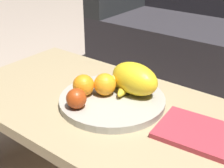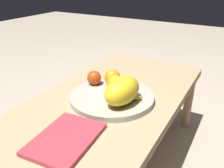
{
  "view_description": "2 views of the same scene",
  "coord_description": "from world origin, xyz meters",
  "px_view_note": "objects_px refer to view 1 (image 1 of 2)",
  "views": [
    {
      "loc": [
        0.55,
        -0.7,
        0.92
      ],
      "look_at": [
        -0.0,
        0.02,
        0.46
      ],
      "focal_mm": 48.21,
      "sensor_mm": 36.0,
      "label": 1
    },
    {
      "loc": [
        0.79,
        0.47,
        0.89
      ],
      "look_at": [
        -0.0,
        0.02,
        0.46
      ],
      "focal_mm": 37.66,
      "sensor_mm": 36.0,
      "label": 2
    }
  ],
  "objects_px": {
    "orange_front": "(105,84)",
    "magazine": "(201,133)",
    "melon_large_front": "(135,79)",
    "apple_front": "(76,98)",
    "orange_left": "(84,85)",
    "banana_bunch": "(124,83)",
    "fruit_bowl": "(112,100)",
    "coffee_table": "(109,116)"
  },
  "relations": [
    {
      "from": "coffee_table",
      "to": "apple_front",
      "type": "xyz_separation_m",
      "value": [
        -0.05,
        -0.11,
        0.1
      ]
    },
    {
      "from": "fruit_bowl",
      "to": "magazine",
      "type": "bearing_deg",
      "value": 1.54
    },
    {
      "from": "melon_large_front",
      "to": "apple_front",
      "type": "bearing_deg",
      "value": -114.94
    },
    {
      "from": "melon_large_front",
      "to": "orange_front",
      "type": "height_order",
      "value": "melon_large_front"
    },
    {
      "from": "melon_large_front",
      "to": "orange_front",
      "type": "relative_size",
      "value": 2.37
    },
    {
      "from": "fruit_bowl",
      "to": "orange_left",
      "type": "distance_m",
      "value": 0.11
    },
    {
      "from": "banana_bunch",
      "to": "magazine",
      "type": "distance_m",
      "value": 0.32
    },
    {
      "from": "banana_bunch",
      "to": "apple_front",
      "type": "bearing_deg",
      "value": -106.63
    },
    {
      "from": "banana_bunch",
      "to": "melon_large_front",
      "type": "bearing_deg",
      "value": 15.9
    },
    {
      "from": "orange_left",
      "to": "apple_front",
      "type": "bearing_deg",
      "value": -63.16
    },
    {
      "from": "melon_large_front",
      "to": "orange_front",
      "type": "bearing_deg",
      "value": -136.12
    },
    {
      "from": "melon_large_front",
      "to": "banana_bunch",
      "type": "relative_size",
      "value": 1.16
    },
    {
      "from": "coffee_table",
      "to": "banana_bunch",
      "type": "distance_m",
      "value": 0.13
    },
    {
      "from": "banana_bunch",
      "to": "fruit_bowl",
      "type": "bearing_deg",
      "value": -97.06
    },
    {
      "from": "apple_front",
      "to": "orange_front",
      "type": "bearing_deg",
      "value": 82.28
    },
    {
      "from": "melon_large_front",
      "to": "apple_front",
      "type": "height_order",
      "value": "melon_large_front"
    },
    {
      "from": "melon_large_front",
      "to": "apple_front",
      "type": "relative_size",
      "value": 2.76
    },
    {
      "from": "melon_large_front",
      "to": "magazine",
      "type": "xyz_separation_m",
      "value": [
        0.28,
        -0.06,
        -0.07
      ]
    },
    {
      "from": "magazine",
      "to": "orange_left",
      "type": "bearing_deg",
      "value": -177.26
    },
    {
      "from": "fruit_bowl",
      "to": "magazine",
      "type": "xyz_separation_m",
      "value": [
        0.32,
        0.01,
        -0.0
      ]
    },
    {
      "from": "orange_left",
      "to": "apple_front",
      "type": "distance_m",
      "value": 0.09
    },
    {
      "from": "orange_left",
      "to": "apple_front",
      "type": "xyz_separation_m",
      "value": [
        0.04,
        -0.08,
        -0.0
      ]
    },
    {
      "from": "orange_left",
      "to": "magazine",
      "type": "bearing_deg",
      "value": 7.92
    },
    {
      "from": "orange_left",
      "to": "banana_bunch",
      "type": "height_order",
      "value": "orange_left"
    },
    {
      "from": "coffee_table",
      "to": "apple_front",
      "type": "bearing_deg",
      "value": -115.17
    },
    {
      "from": "orange_front",
      "to": "apple_front",
      "type": "bearing_deg",
      "value": -97.72
    },
    {
      "from": "fruit_bowl",
      "to": "banana_bunch",
      "type": "xyz_separation_m",
      "value": [
        0.01,
        0.06,
        0.04
      ]
    },
    {
      "from": "apple_front",
      "to": "fruit_bowl",
      "type": "bearing_deg",
      "value": 68.93
    },
    {
      "from": "orange_front",
      "to": "magazine",
      "type": "bearing_deg",
      "value": 1.37
    },
    {
      "from": "orange_front",
      "to": "banana_bunch",
      "type": "distance_m",
      "value": 0.07
    },
    {
      "from": "orange_front",
      "to": "magazine",
      "type": "height_order",
      "value": "orange_front"
    },
    {
      "from": "orange_front",
      "to": "orange_left",
      "type": "distance_m",
      "value": 0.07
    },
    {
      "from": "orange_front",
      "to": "magazine",
      "type": "xyz_separation_m",
      "value": [
        0.35,
        0.01,
        -0.06
      ]
    },
    {
      "from": "melon_large_front",
      "to": "orange_left",
      "type": "height_order",
      "value": "melon_large_front"
    },
    {
      "from": "coffee_table",
      "to": "banana_bunch",
      "type": "xyz_separation_m",
      "value": [
        0.01,
        0.08,
        0.1
      ]
    },
    {
      "from": "orange_front",
      "to": "melon_large_front",
      "type": "bearing_deg",
      "value": 43.88
    },
    {
      "from": "magazine",
      "to": "orange_front",
      "type": "bearing_deg",
      "value": 176.19
    },
    {
      "from": "orange_front",
      "to": "apple_front",
      "type": "distance_m",
      "value": 0.13
    },
    {
      "from": "coffee_table",
      "to": "orange_left",
      "type": "distance_m",
      "value": 0.14
    },
    {
      "from": "melon_large_front",
      "to": "fruit_bowl",
      "type": "bearing_deg",
      "value": -121.1
    },
    {
      "from": "coffee_table",
      "to": "melon_large_front",
      "type": "bearing_deg",
      "value": 65.33
    },
    {
      "from": "melon_large_front",
      "to": "magazine",
      "type": "bearing_deg",
      "value": -12.87
    }
  ]
}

